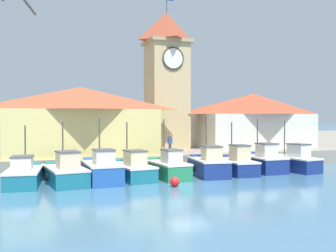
{
  "coord_description": "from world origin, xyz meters",
  "views": [
    {
      "loc": [
        -9.27,
        -22.6,
        4.31
      ],
      "look_at": [
        1.45,
        8.26,
        3.5
      ],
      "focal_mm": 42.0,
      "sensor_mm": 36.0,
      "label": 1
    }
  ],
  "objects_px": {
    "fishing_boat_mid_right": "(209,165)",
    "fishing_boat_right_inner": "(235,164)",
    "warehouse_left": "(81,120)",
    "dock_worker_near_tower": "(170,144)",
    "fishing_boat_right_outer": "(262,161)",
    "fishing_boat_far_right": "(291,161)",
    "clock_tower": "(167,77)",
    "fishing_boat_mid_left": "(131,169)",
    "fishing_boat_left_inner": "(101,170)",
    "fishing_boat_center": "(167,168)",
    "warehouse_right": "(253,120)",
    "fishing_boat_left_outer": "(65,173)",
    "fishing_boat_far_left": "(24,175)",
    "mooring_buoy": "(175,182)"
  },
  "relations": [
    {
      "from": "fishing_boat_mid_right",
      "to": "fishing_boat_right_inner",
      "type": "distance_m",
      "value": 2.44
    },
    {
      "from": "warehouse_left",
      "to": "dock_worker_near_tower",
      "type": "height_order",
      "value": "warehouse_left"
    },
    {
      "from": "fishing_boat_right_outer",
      "to": "fishing_boat_far_right",
      "type": "height_order",
      "value": "fishing_boat_right_outer"
    },
    {
      "from": "clock_tower",
      "to": "dock_worker_near_tower",
      "type": "xyz_separation_m",
      "value": [
        -1.53,
        -5.28,
        -5.97
      ]
    },
    {
      "from": "fishing_boat_far_right",
      "to": "fishing_boat_mid_left",
      "type": "bearing_deg",
      "value": 179.46
    },
    {
      "from": "fishing_boat_right_outer",
      "to": "warehouse_left",
      "type": "bearing_deg",
      "value": 155.57
    },
    {
      "from": "fishing_boat_mid_right",
      "to": "dock_worker_near_tower",
      "type": "height_order",
      "value": "fishing_boat_mid_right"
    },
    {
      "from": "fishing_boat_right_inner",
      "to": "dock_worker_near_tower",
      "type": "xyz_separation_m",
      "value": [
        -3.82,
        3.98,
        1.32
      ]
    },
    {
      "from": "fishing_boat_right_inner",
      "to": "fishing_boat_left_inner",
      "type": "bearing_deg",
      "value": -177.03
    },
    {
      "from": "fishing_boat_center",
      "to": "fishing_boat_mid_left",
      "type": "bearing_deg",
      "value": 170.2
    },
    {
      "from": "fishing_boat_mid_left",
      "to": "clock_tower",
      "type": "distance_m",
      "value": 13.13
    },
    {
      "from": "fishing_boat_center",
      "to": "warehouse_right",
      "type": "relative_size",
      "value": 0.39
    },
    {
      "from": "fishing_boat_left_outer",
      "to": "fishing_boat_mid_right",
      "type": "bearing_deg",
      "value": 0.97
    },
    {
      "from": "fishing_boat_right_inner",
      "to": "warehouse_right",
      "type": "xyz_separation_m",
      "value": [
        6.38,
        7.97,
        3.22
      ]
    },
    {
      "from": "fishing_boat_center",
      "to": "fishing_boat_far_right",
      "type": "distance_m",
      "value": 10.46
    },
    {
      "from": "fishing_boat_right_inner",
      "to": "dock_worker_near_tower",
      "type": "distance_m",
      "value": 5.67
    },
    {
      "from": "fishing_boat_mid_left",
      "to": "fishing_boat_center",
      "type": "bearing_deg",
      "value": -9.8
    },
    {
      "from": "fishing_boat_far_left",
      "to": "fishing_boat_left_outer",
      "type": "relative_size",
      "value": 0.98
    },
    {
      "from": "fishing_boat_left_inner",
      "to": "fishing_boat_far_left",
      "type": "bearing_deg",
      "value": 176.38
    },
    {
      "from": "warehouse_right",
      "to": "dock_worker_near_tower",
      "type": "relative_size",
      "value": 7.07
    },
    {
      "from": "fishing_boat_left_inner",
      "to": "clock_tower",
      "type": "distance_m",
      "value": 14.5
    },
    {
      "from": "fishing_boat_left_inner",
      "to": "dock_worker_near_tower",
      "type": "xyz_separation_m",
      "value": [
        6.35,
        4.5,
        1.27
      ]
    },
    {
      "from": "fishing_boat_mid_left",
      "to": "fishing_boat_mid_right",
      "type": "xyz_separation_m",
      "value": [
        5.67,
        -0.44,
        0.09
      ]
    },
    {
      "from": "fishing_boat_right_inner",
      "to": "mooring_buoy",
      "type": "height_order",
      "value": "fishing_boat_right_inner"
    },
    {
      "from": "fishing_boat_right_outer",
      "to": "dock_worker_near_tower",
      "type": "bearing_deg",
      "value": 149.67
    },
    {
      "from": "fishing_boat_far_left",
      "to": "fishing_boat_mid_left",
      "type": "xyz_separation_m",
      "value": [
        6.87,
        0.26,
        0.02
      ]
    },
    {
      "from": "fishing_boat_mid_left",
      "to": "warehouse_left",
      "type": "relative_size",
      "value": 0.44
    },
    {
      "from": "fishing_boat_left_outer",
      "to": "fishing_boat_far_right",
      "type": "height_order",
      "value": "fishing_boat_far_right"
    },
    {
      "from": "clock_tower",
      "to": "mooring_buoy",
      "type": "relative_size",
      "value": 23.92
    },
    {
      "from": "fishing_boat_far_left",
      "to": "fishing_boat_mid_left",
      "type": "height_order",
      "value": "fishing_boat_mid_left"
    },
    {
      "from": "warehouse_left",
      "to": "mooring_buoy",
      "type": "xyz_separation_m",
      "value": [
        4.49,
        -9.99,
        -3.7
      ]
    },
    {
      "from": "fishing_boat_mid_left",
      "to": "fishing_boat_left_inner",
      "type": "bearing_deg",
      "value": -164.93
    },
    {
      "from": "fishing_boat_far_right",
      "to": "dock_worker_near_tower",
      "type": "height_order",
      "value": "fishing_boat_far_right"
    },
    {
      "from": "fishing_boat_mid_left",
      "to": "warehouse_left",
      "type": "height_order",
      "value": "warehouse_left"
    },
    {
      "from": "mooring_buoy",
      "to": "fishing_boat_far_right",
      "type": "bearing_deg",
      "value": 18.03
    },
    {
      "from": "fishing_boat_left_inner",
      "to": "clock_tower",
      "type": "bearing_deg",
      "value": 51.15
    },
    {
      "from": "fishing_boat_center",
      "to": "warehouse_left",
      "type": "distance_m",
      "value": 9.05
    },
    {
      "from": "fishing_boat_center",
      "to": "fishing_boat_far_left",
      "type": "bearing_deg",
      "value": 178.96
    },
    {
      "from": "fishing_boat_right_outer",
      "to": "clock_tower",
      "type": "height_order",
      "value": "clock_tower"
    },
    {
      "from": "fishing_boat_far_left",
      "to": "fishing_boat_left_inner",
      "type": "distance_m",
      "value": 4.78
    },
    {
      "from": "fishing_boat_right_inner",
      "to": "fishing_boat_far_right",
      "type": "distance_m",
      "value": 4.91
    },
    {
      "from": "fishing_boat_right_inner",
      "to": "fishing_boat_left_outer",
      "type": "bearing_deg",
      "value": -177.35
    },
    {
      "from": "fishing_boat_far_right",
      "to": "warehouse_right",
      "type": "height_order",
      "value": "warehouse_right"
    },
    {
      "from": "fishing_boat_mid_right",
      "to": "fishing_boat_right_outer",
      "type": "height_order",
      "value": "fishing_boat_mid_right"
    },
    {
      "from": "fishing_boat_right_outer",
      "to": "warehouse_right",
      "type": "xyz_separation_m",
      "value": [
        3.91,
        7.67,
        3.17
      ]
    },
    {
      "from": "fishing_boat_mid_right",
      "to": "dock_worker_near_tower",
      "type": "xyz_separation_m",
      "value": [
        -1.41,
        4.38,
        1.28
      ]
    },
    {
      "from": "fishing_boat_left_inner",
      "to": "fishing_boat_mid_left",
      "type": "relative_size",
      "value": 0.91
    },
    {
      "from": "warehouse_right",
      "to": "mooring_buoy",
      "type": "xyz_separation_m",
      "value": [
        -12.6,
        -11.67,
        -3.65
      ]
    },
    {
      "from": "fishing_boat_center",
      "to": "fishing_boat_right_inner",
      "type": "distance_m",
      "value": 5.57
    },
    {
      "from": "fishing_boat_left_outer",
      "to": "fishing_boat_right_outer",
      "type": "height_order",
      "value": "fishing_boat_right_outer"
    }
  ]
}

